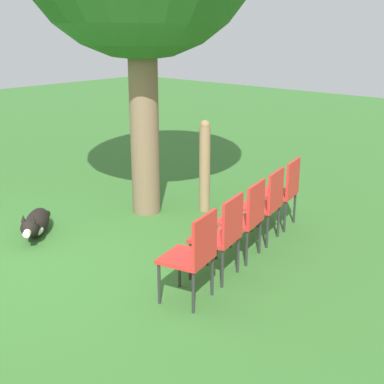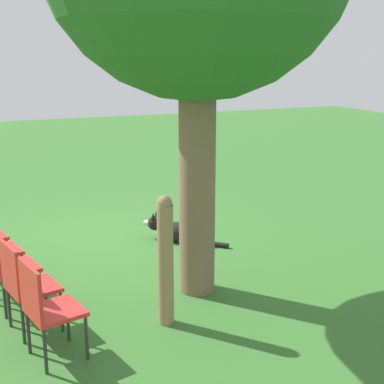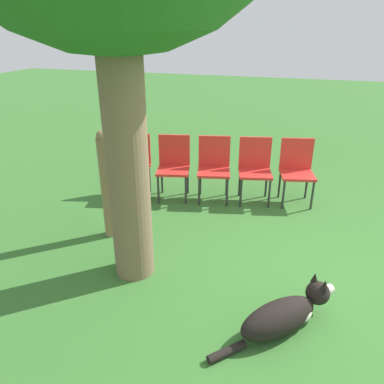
{
  "view_description": "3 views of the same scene",
  "coord_description": "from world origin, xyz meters",
  "px_view_note": "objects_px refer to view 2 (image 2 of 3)",
  "views": [
    {
      "loc": [
        4.76,
        -3.27,
        2.51
      ],
      "look_at": [
        0.73,
        1.23,
        0.59
      ],
      "focal_mm": 50.0,
      "sensor_mm": 36.0,
      "label": 1
    },
    {
      "loc": [
        1.79,
        6.49,
        2.52
      ],
      "look_at": [
        -0.3,
        1.58,
        1.13
      ],
      "focal_mm": 50.0,
      "sensor_mm": 36.0,
      "label": 2
    },
    {
      "loc": [
        -3.22,
        0.05,
        2.3
      ],
      "look_at": [
        0.65,
        1.24,
        0.47
      ],
      "focal_mm": 35.0,
      "sensor_mm": 36.0,
      "label": 3
    }
  ],
  "objects_px": {
    "dog": "(178,231)",
    "red_chair_2": "(6,262)",
    "fence_post": "(166,260)",
    "red_chair_3": "(24,282)",
    "red_chair_4": "(45,305)"
  },
  "relations": [
    {
      "from": "dog",
      "to": "red_chair_2",
      "type": "xyz_separation_m",
      "value": [
        2.31,
        1.18,
        0.35
      ]
    },
    {
      "from": "fence_post",
      "to": "red_chair_3",
      "type": "distance_m",
      "value": 1.31
    },
    {
      "from": "red_chair_2",
      "to": "fence_post",
      "type": "bearing_deg",
      "value": -46.65
    },
    {
      "from": "red_chair_3",
      "to": "red_chair_4",
      "type": "distance_m",
      "value": 0.57
    },
    {
      "from": "fence_post",
      "to": "red_chair_3",
      "type": "xyz_separation_m",
      "value": [
        1.25,
        -0.34,
        -0.14
      ]
    },
    {
      "from": "red_chair_2",
      "to": "red_chair_4",
      "type": "height_order",
      "value": "same"
    },
    {
      "from": "fence_post",
      "to": "red_chair_3",
      "type": "bearing_deg",
      "value": -15.35
    },
    {
      "from": "dog",
      "to": "red_chair_3",
      "type": "bearing_deg",
      "value": 82.34
    },
    {
      "from": "dog",
      "to": "red_chair_4",
      "type": "distance_m",
      "value": 3.12
    },
    {
      "from": "red_chair_3",
      "to": "red_chair_4",
      "type": "xyz_separation_m",
      "value": [
        -0.11,
        0.55,
        0.0
      ]
    },
    {
      "from": "fence_post",
      "to": "red_chair_4",
      "type": "xyz_separation_m",
      "value": [
        1.14,
        0.21,
        -0.14
      ]
    },
    {
      "from": "fence_post",
      "to": "red_chair_3",
      "type": "height_order",
      "value": "fence_post"
    },
    {
      "from": "fence_post",
      "to": "red_chair_4",
      "type": "height_order",
      "value": "fence_post"
    },
    {
      "from": "red_chair_4",
      "to": "red_chair_3",
      "type": "bearing_deg",
      "value": 88.19
    },
    {
      "from": "red_chair_2",
      "to": "red_chair_4",
      "type": "xyz_separation_m",
      "value": [
        -0.23,
        1.11,
        0.0
      ]
    }
  ]
}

